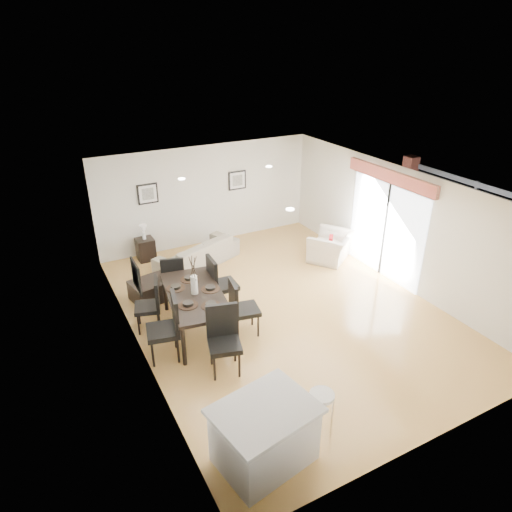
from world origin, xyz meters
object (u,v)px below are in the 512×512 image
dining_chair_enear (240,305)px  side_table (146,249)px  armchair (331,247)px  dining_chair_efar (218,281)px  coffee_table (157,288)px  dining_table (195,297)px  dining_chair_foot (173,276)px  sofa (198,253)px  dining_chair_wfar (152,302)px  dining_chair_head (223,335)px  dining_chair_wnear (168,324)px  bar_stool (322,400)px  kitchen_island (265,434)px

dining_chair_enear → side_table: size_ratio=1.99×
armchair → dining_chair_enear: dining_chair_enear is taller
dining_chair_efar → coffee_table: 1.56m
dining_table → dining_chair_foot: (-0.03, 1.26, -0.15)m
dining_table → sofa: bearing=76.4°
armchair → side_table: bearing=-63.1°
sofa → dining_chair_wfar: size_ratio=2.07×
armchair → dining_chair_head: 4.93m
dining_chair_wnear → dining_chair_wfar: bearing=-167.0°
dining_chair_wfar → dining_chair_efar: dining_chair_efar is taller
bar_stool → dining_chair_wfar: bearing=109.6°
dining_chair_wfar → side_table: size_ratio=1.88×
dining_table → dining_chair_wfar: dining_chair_wfar is taller
armchair → dining_chair_wfar: size_ratio=1.02×
dining_chair_head → bar_stool: dining_chair_head is taller
dining_chair_enear → dining_chair_foot: bearing=33.5°
dining_chair_efar → dining_chair_foot: bearing=47.7°
armchair → coffee_table: (-4.51, 0.27, -0.14)m
dining_table → dining_chair_foot: dining_chair_foot is taller
dining_table → dining_chair_wfar: 0.88m
dining_chair_efar → dining_chair_foot: size_ratio=1.12×
bar_stool → coffee_table: bearing=100.8°
side_table → kitchen_island: size_ratio=0.39×
dining_table → coffee_table: (-0.31, 1.61, -0.54)m
dining_chair_enear → dining_chair_head: (-0.69, -0.76, 0.03)m
armchair → dining_chair_head: size_ratio=0.92×
armchair → side_table: size_ratio=1.92×
dining_chair_head → kitchen_island: bearing=-83.4°
dining_chair_wnear → bar_stool: bearing=37.8°
dining_chair_foot → coffee_table: dining_chair_foot is taller
dining_chair_wnear → coffee_table: (0.39, 2.14, -0.48)m
dining_chair_wfar → dining_chair_foot: size_ratio=1.00×
sofa → armchair: armchair is taller
side_table → bar_stool: (0.64, -6.85, 0.38)m
dining_chair_enear → bar_stool: dining_chair_enear is taller
sofa → coffee_table: 1.73m
dining_chair_head → bar_stool: bearing=-58.3°
dining_table → dining_chair_enear: (0.71, -0.49, -0.12)m
sofa → dining_table: 2.89m
dining_chair_wfar → dining_chair_head: size_ratio=0.89×
dining_chair_efar → sofa: bearing=-5.9°
dining_table → dining_chair_enear: dining_chair_enear is taller
kitchen_island → bar_stool: bearing=-10.1°
dining_chair_wnear → dining_chair_wfar: dining_chair_wnear is taller
armchair → dining_chair_head: (-4.17, -2.60, 0.32)m
armchair → dining_chair_efar: bearing=-22.0°
dining_chair_enear → dining_chair_head: 1.03m
dining_chair_efar → dining_chair_head: 1.89m
dining_chair_enear → coffee_table: size_ratio=1.04×
armchair → dining_chair_wnear: bearing=-14.5°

